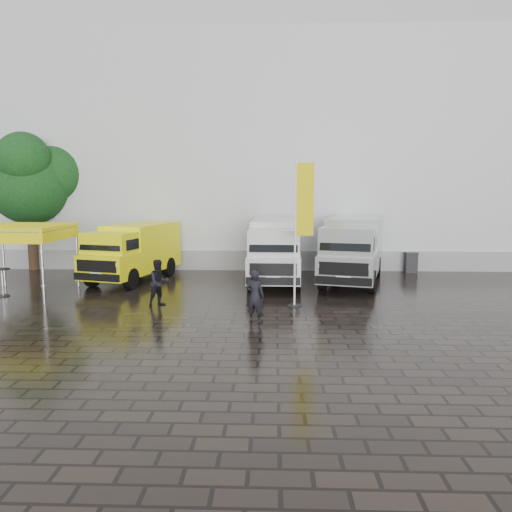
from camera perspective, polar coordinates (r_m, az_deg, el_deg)
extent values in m
plane|color=black|center=(17.70, 3.88, -5.80)|extent=(120.00, 120.00, 0.00)
cube|color=silver|center=(33.36, 6.59, 10.85)|extent=(44.00, 16.00, 12.00)
cube|color=gray|center=(25.54, 7.82, -0.55)|extent=(44.00, 0.15, 1.00)
cylinder|color=silver|center=(23.76, -26.92, -0.01)|extent=(0.10, 0.10, 2.57)
cylinder|color=silver|center=(22.39, -19.75, -0.05)|extent=(0.10, 0.10, 2.57)
cylinder|color=silver|center=(19.49, -23.21, -1.31)|extent=(0.10, 0.10, 2.57)
cube|color=#F6EC0C|center=(21.48, -25.46, 3.06)|extent=(3.40, 3.40, 0.12)
cylinder|color=black|center=(17.81, 4.41, -5.65)|extent=(0.50, 0.50, 0.04)
cylinder|color=white|center=(17.40, 4.49, 2.68)|extent=(0.07, 0.07, 5.22)
cube|color=yellow|center=(17.35, 5.63, 6.45)|extent=(0.60, 0.03, 2.51)
cylinder|color=black|center=(27.95, -24.21, 2.24)|extent=(0.50, 0.50, 3.60)
sphere|color=#113612|center=(27.85, -24.49, 7.40)|extent=(3.96, 3.96, 3.96)
sphere|color=#113612|center=(28.98, -24.95, 10.57)|extent=(2.34, 2.34, 2.34)
cylinder|color=black|center=(21.59, -26.99, -2.71)|extent=(0.60, 0.60, 1.08)
cube|color=black|center=(25.93, 17.28, -0.70)|extent=(0.62, 0.62, 1.00)
imported|color=black|center=(15.43, -0.11, -4.64)|extent=(0.70, 0.57, 1.65)
imported|color=black|center=(17.98, -11.01, -3.02)|extent=(1.01, 1.00, 1.65)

